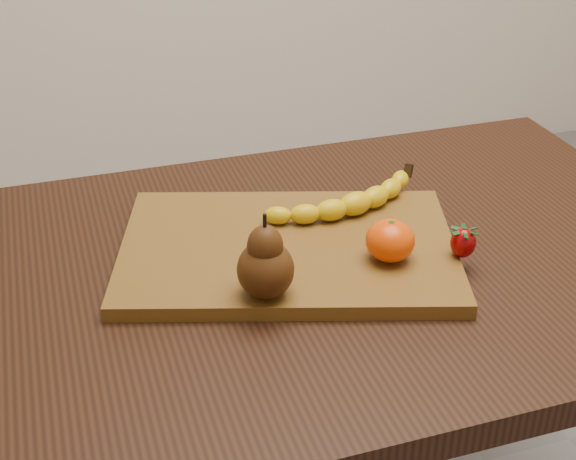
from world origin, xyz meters
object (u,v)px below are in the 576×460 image
object	(u,v)px
table	(349,309)
pear	(265,256)
cutting_board	(288,249)
mandarin	(390,241)

from	to	relation	value
table	pear	distance (m)	0.24
table	cutting_board	world-z (taller)	cutting_board
cutting_board	pear	bearing A→B (deg)	-103.38
table	cutting_board	size ratio (longest dim) A/B	2.22
table	pear	bearing A→B (deg)	-149.40
cutting_board	pear	world-z (taller)	pear
cutting_board	mandarin	size ratio (longest dim) A/B	7.01
cutting_board	mandarin	xyz separation A→B (m)	(0.11, -0.08, 0.04)
cutting_board	pear	distance (m)	0.14
cutting_board	mandarin	bearing A→B (deg)	-17.47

